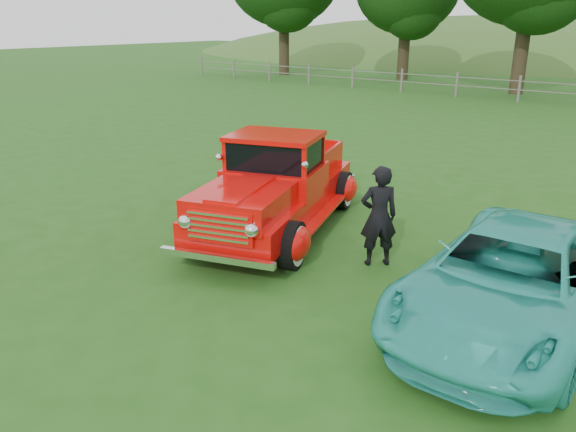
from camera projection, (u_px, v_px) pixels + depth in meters
The scene contains 4 objects.
ground at pixel (259, 290), 8.00m from camera, with size 140.00×140.00×0.00m, color #215115.
red_pickup at pixel (277, 188), 10.05m from camera, with size 3.30×5.28×1.78m.
teal_sedan at pixel (511, 279), 6.92m from camera, with size 2.05×4.44×1.23m, color teal.
man at pixel (379, 216), 8.59m from camera, with size 0.58×0.38×1.59m, color black.
Camera 1 is at (4.75, -5.43, 3.65)m, focal length 35.00 mm.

